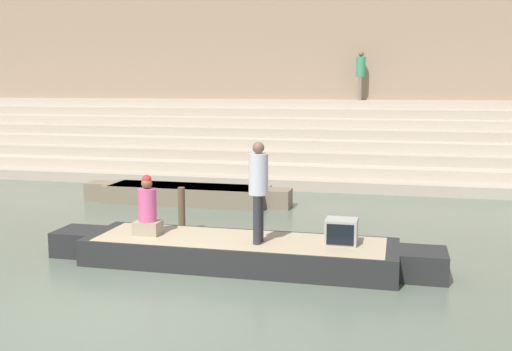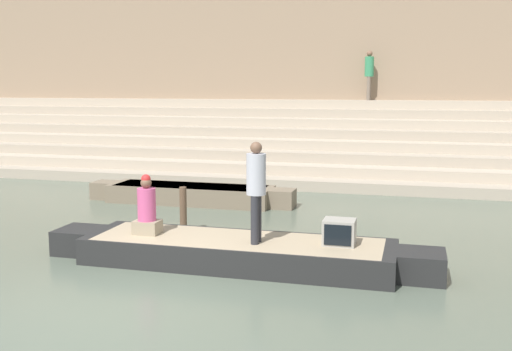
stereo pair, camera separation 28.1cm
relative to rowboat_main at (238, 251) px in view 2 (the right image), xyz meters
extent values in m
plane|color=#566051|center=(-1.10, -2.40, -0.24)|extent=(120.00, 120.00, 0.00)
cube|color=tan|center=(-1.10, 10.31, -0.08)|extent=(36.00, 6.32, 0.31)
cube|color=#B2A28D|center=(-1.10, 10.71, 0.22)|extent=(36.00, 5.53, 0.31)
cube|color=tan|center=(-1.10, 11.10, 0.53)|extent=(36.00, 4.74, 0.31)
cube|color=#B2A28D|center=(-1.10, 11.49, 0.83)|extent=(36.00, 3.95, 0.31)
cube|color=tan|center=(-1.10, 11.89, 1.14)|extent=(36.00, 3.16, 0.31)
cube|color=#B2A28D|center=(-1.10, 12.28, 1.44)|extent=(36.00, 2.37, 0.31)
cube|color=tan|center=(-1.10, 12.68, 1.75)|extent=(36.00, 1.58, 0.31)
cube|color=#B2A28D|center=(-1.10, 13.07, 2.05)|extent=(36.00, 0.79, 0.31)
cube|color=#937A60|center=(-1.10, 14.07, 3.84)|extent=(34.20, 1.20, 8.16)
cube|color=brown|center=(-1.10, 13.45, 0.06)|extent=(34.20, 0.12, 0.60)
cube|color=black|center=(0.00, 0.00, -0.02)|extent=(5.21, 1.45, 0.44)
cube|color=tan|center=(0.00, 0.00, 0.18)|extent=(4.79, 1.35, 0.05)
cube|color=black|center=(2.97, 0.00, -0.02)|extent=(0.73, 0.80, 0.44)
cube|color=black|center=(-2.97, 0.00, -0.02)|extent=(0.73, 0.80, 0.44)
cylinder|color=olive|center=(-0.78, 0.82, 0.11)|extent=(2.41, 0.04, 0.04)
cylinder|color=#28282D|center=(0.36, -0.06, 0.60)|extent=(0.13, 0.13, 0.80)
cylinder|color=#28282D|center=(0.36, -0.23, 0.60)|extent=(0.13, 0.13, 0.80)
cylinder|color=#B2B2BC|center=(0.36, -0.14, 1.34)|extent=(0.31, 0.31, 0.67)
sphere|color=brown|center=(0.36, -0.14, 1.76)|extent=(0.19, 0.19, 0.19)
cube|color=gray|center=(-1.61, -0.05, 0.32)|extent=(0.44, 0.35, 0.23)
cylinder|color=#C64C7F|center=(-1.61, -0.05, 0.72)|extent=(0.31, 0.31, 0.57)
sphere|color=brown|center=(-1.61, -0.05, 1.10)|extent=(0.19, 0.19, 0.19)
sphere|color=red|center=(-1.61, -0.05, 1.16)|extent=(0.16, 0.16, 0.16)
cube|color=#9E998E|center=(1.68, 0.10, 0.41)|extent=(0.51, 0.43, 0.41)
cube|color=black|center=(1.68, -0.12, 0.41)|extent=(0.43, 0.02, 0.33)
cube|color=#756651|center=(-2.70, 4.82, -0.01)|extent=(4.23, 1.16, 0.45)
cube|color=#993328|center=(-2.70, 4.82, 0.19)|extent=(3.89, 1.06, 0.05)
cube|color=#756651|center=(-0.29, 4.82, -0.01)|extent=(0.59, 0.64, 0.45)
cube|color=#756651|center=(-5.12, 4.82, -0.01)|extent=(0.59, 0.64, 0.45)
cylinder|color=brown|center=(-1.71, 1.86, 0.24)|extent=(0.14, 0.14, 0.94)
cylinder|color=#756656|center=(1.10, 13.16, 2.64)|extent=(0.14, 0.14, 0.86)
cylinder|color=#756656|center=(1.10, 12.98, 2.64)|extent=(0.14, 0.14, 0.86)
cylinder|color=#338456|center=(1.10, 13.07, 3.42)|extent=(0.33, 0.33, 0.71)
sphere|color=brown|center=(1.10, 13.07, 3.88)|extent=(0.20, 0.20, 0.20)
camera|label=1|loc=(2.53, -9.37, 2.75)|focal=42.00mm
camera|label=2|loc=(2.80, -9.31, 2.75)|focal=42.00mm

